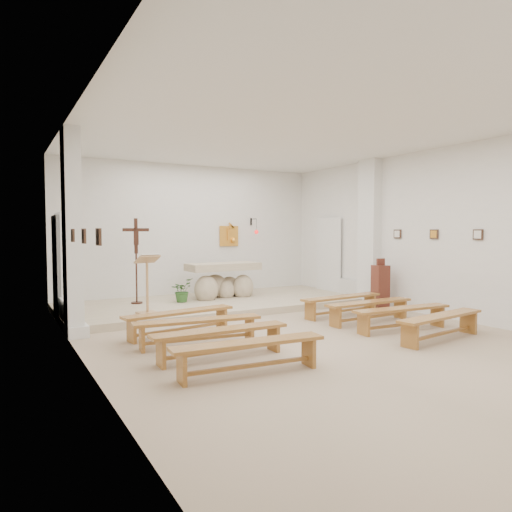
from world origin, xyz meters
TOP-DOWN VIEW (x-y plane):
  - ground at (0.00, 0.00)m, footprint 7.00×10.00m
  - wall_left at (-3.49, 0.00)m, footprint 0.02×10.00m
  - wall_right at (3.49, 0.00)m, footprint 0.02×10.00m
  - wall_back at (0.00, 4.99)m, footprint 7.00×0.02m
  - ceiling at (0.00, 0.00)m, footprint 7.00×10.00m
  - sanctuary_platform at (0.00, 3.50)m, footprint 6.98×3.00m
  - pilaster_left at (-3.37, 2.00)m, footprint 0.26×0.55m
  - pilaster_right at (3.37, 2.00)m, footprint 0.26×0.55m
  - gold_wall_relief at (1.05, 4.96)m, footprint 0.55×0.04m
  - sanctuary_lamp at (1.75, 4.71)m, footprint 0.11×0.36m
  - station_frame_left_front at (-3.47, -0.80)m, footprint 0.03×0.20m
  - station_frame_left_mid at (-3.47, 0.20)m, footprint 0.03×0.20m
  - station_frame_left_rear at (-3.47, 1.20)m, footprint 0.03×0.20m
  - station_frame_right_front at (3.47, -0.80)m, footprint 0.03×0.20m
  - station_frame_right_mid at (3.47, 0.20)m, footprint 0.03×0.20m
  - station_frame_right_rear at (3.47, 1.20)m, footprint 0.03×0.20m
  - radiator_left at (-3.43, 2.70)m, footprint 0.10×0.85m
  - radiator_right at (3.43, 2.70)m, footprint 0.10×0.85m
  - altar at (0.34, 3.88)m, footprint 1.83×0.85m
  - lectern at (-1.93, 2.56)m, footprint 0.48×0.42m
  - crucifix_stand at (-1.76, 3.98)m, footprint 0.58×0.25m
  - potted_plant at (-0.80, 3.69)m, footprint 0.65×0.63m
  - donation_pedestal at (3.10, 1.34)m, footprint 0.36×0.36m
  - bench_left_front at (-1.79, 1.14)m, footprint 2.02×0.59m
  - bench_right_front at (1.79, 1.14)m, footprint 2.01×0.45m
  - bench_left_second at (-1.79, 0.32)m, footprint 2.02×0.57m
  - bench_right_second at (1.79, 0.32)m, footprint 2.00×0.35m
  - bench_left_third at (-1.79, -0.51)m, footprint 2.00×0.35m
  - bench_right_third at (1.79, -0.51)m, footprint 2.01×0.47m
  - bench_left_fourth at (-1.79, -1.33)m, footprint 2.01×0.49m
  - bench_right_fourth at (1.79, -1.33)m, footprint 2.02×0.57m

SIDE VIEW (x-z plane):
  - ground at x=0.00m, z-range 0.00..0.00m
  - sanctuary_platform at x=0.00m, z-range 0.00..0.15m
  - radiator_left at x=-3.43m, z-range 0.01..0.53m
  - radiator_right at x=3.43m, z-range 0.01..0.53m
  - bench_left_front at x=-1.79m, z-range 0.11..0.53m
  - bench_right_front at x=1.79m, z-range 0.11..0.53m
  - bench_left_second at x=-1.79m, z-range 0.11..0.53m
  - bench_right_second at x=1.79m, z-range 0.11..0.53m
  - bench_left_third at x=-1.79m, z-range 0.11..0.53m
  - bench_right_third at x=1.79m, z-range 0.11..0.53m
  - bench_left_fourth at x=-1.79m, z-range 0.11..0.53m
  - bench_right_fourth at x=1.79m, z-range 0.11..0.53m
  - potted_plant at x=-0.80m, z-range 0.15..0.69m
  - altar at x=0.34m, z-range 0.04..0.97m
  - donation_pedestal at x=3.10m, z-range -0.07..1.09m
  - lectern at x=-1.93m, z-range 0.14..1.34m
  - crucifix_stand at x=-1.76m, z-range 0.30..2.22m
  - gold_wall_relief at x=1.05m, z-range 1.38..1.92m
  - station_frame_left_front at x=-3.47m, z-range 1.62..1.82m
  - station_frame_left_mid at x=-3.47m, z-range 1.62..1.82m
  - station_frame_left_rear at x=-3.47m, z-range 1.62..1.82m
  - station_frame_right_front at x=3.47m, z-range 1.62..1.82m
  - station_frame_right_mid at x=3.47m, z-range 1.62..1.82m
  - station_frame_right_rear at x=3.47m, z-range 1.62..1.82m
  - wall_left at x=-3.49m, z-range 0.00..3.50m
  - wall_right at x=3.49m, z-range 0.00..3.50m
  - wall_back at x=0.00m, z-range 0.00..3.50m
  - pilaster_left at x=-3.37m, z-range 0.00..3.50m
  - pilaster_right at x=3.37m, z-range 0.00..3.50m
  - sanctuary_lamp at x=1.75m, z-range 1.59..2.03m
  - ceiling at x=0.00m, z-range 3.48..3.50m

